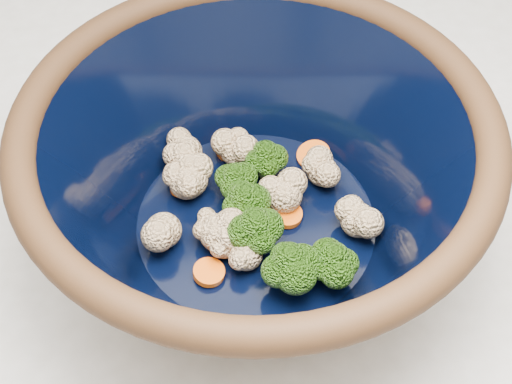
% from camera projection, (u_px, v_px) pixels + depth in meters
% --- Properties ---
extents(mixing_bowl, '(0.48, 0.48, 0.17)m').
position_uv_depth(mixing_bowl, '(256.00, 180.00, 0.59)').
color(mixing_bowl, black).
rests_on(mixing_bowl, counter).
extents(vegetable_pile, '(0.20, 0.20, 0.05)m').
position_uv_depth(vegetable_pile, '(251.00, 208.00, 0.62)').
color(vegetable_pile, '#608442').
rests_on(vegetable_pile, mixing_bowl).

